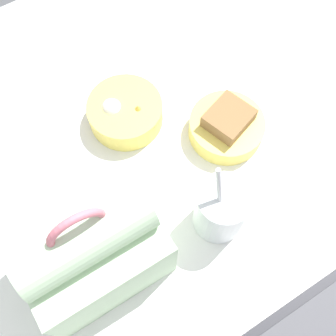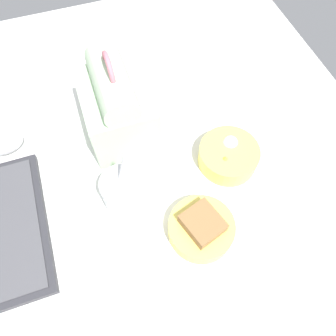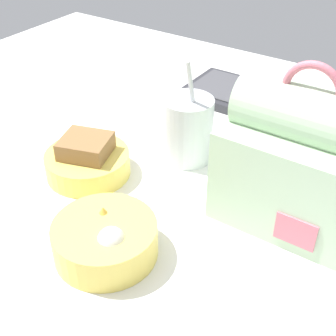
{
  "view_description": "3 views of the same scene",
  "coord_description": "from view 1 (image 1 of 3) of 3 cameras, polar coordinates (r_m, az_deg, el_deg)",
  "views": [
    {
      "loc": [
        17.66,
        19.96,
        68.48
      ],
      "look_at": [
        3.11,
        -3.33,
        7.0
      ],
      "focal_mm": 45.0,
      "sensor_mm": 36.0,
      "label": 1
    },
    {
      "loc": [
        -28.34,
        7.34,
        66.47
      ],
      "look_at": [
        3.11,
        -3.33,
        7.0
      ],
      "focal_mm": 35.0,
      "sensor_mm": 36.0,
      "label": 2
    },
    {
      "loc": [
        33.55,
        -48.47,
        45.65
      ],
      "look_at": [
        3.11,
        -3.33,
        7.0
      ],
      "focal_mm": 50.0,
      "sensor_mm": 36.0,
      "label": 3
    }
  ],
  "objects": [
    {
      "name": "bento_bowl_sandwich",
      "position": [
        0.75,
        7.95,
        5.66
      ],
      "size": [
        13.18,
        13.18,
        6.5
      ],
      "color": "#EFD65B",
      "rests_on": "desk_surface"
    },
    {
      "name": "desk_surface",
      "position": [
        0.73,
        3.48,
        -2.78
      ],
      "size": [
        140.0,
        110.0,
        2.0
      ],
      "color": "white",
      "rests_on": "ground"
    },
    {
      "name": "lunch_bag",
      "position": [
        0.6,
        -10.3,
        -10.78
      ],
      "size": [
        18.93,
        14.64,
        22.76
      ],
      "color": "#B7D6AD",
      "rests_on": "desk_surface"
    },
    {
      "name": "bento_bowl_snacks",
      "position": [
        0.76,
        -5.77,
        7.54
      ],
      "size": [
        13.26,
        13.26,
        5.86
      ],
      "color": "#EFD65B",
      "rests_on": "desk_surface"
    },
    {
      "name": "soup_cup",
      "position": [
        0.65,
        7.03,
        -5.61
      ],
      "size": [
        8.12,
        8.12,
        17.81
      ],
      "color": "silver",
      "rests_on": "desk_surface"
    }
  ]
}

